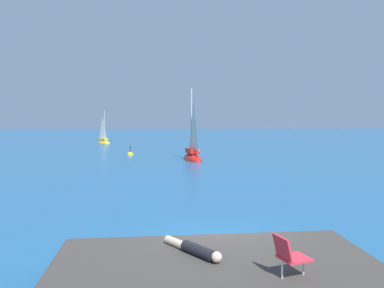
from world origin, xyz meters
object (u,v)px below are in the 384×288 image
at_px(beach_chair, 289,254).
at_px(marker_buoy, 130,155).
at_px(sailboat_far, 104,142).
at_px(person_sunbather, 195,249).
at_px(sailboat_near, 193,156).

bearing_deg(beach_chair, marker_buoy, 83.46).
distance_m(sailboat_far, beach_chair, 42.47).
bearing_deg(sailboat_far, beach_chair, -29.06).
relative_size(person_sunbather, beach_chair, 1.85).
bearing_deg(sailboat_near, marker_buoy, 37.99).
bearing_deg(sailboat_near, beach_chair, 166.82).
distance_m(sailboat_near, beach_chair, 23.84).
height_order(sailboat_far, person_sunbather, sailboat_far).
height_order(sailboat_near, marker_buoy, sailboat_near).
bearing_deg(beach_chair, sailboat_far, 85.88).
xyz_separation_m(beach_chair, marker_buoy, (-5.97, 27.92, -1.17)).
relative_size(sailboat_far, person_sunbather, 2.98).
bearing_deg(person_sunbather, sailboat_near, -40.27).
height_order(sailboat_far, beach_chair, sailboat_far).
distance_m(person_sunbather, marker_buoy, 27.03).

